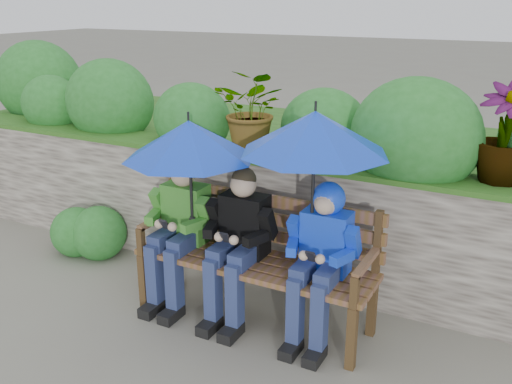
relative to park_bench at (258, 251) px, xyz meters
The scene contains 8 objects.
ground 0.53m from the park_bench, 103.20° to the right, with size 60.00×60.00×0.00m, color slate.
garden_backdrop 1.51m from the park_bench, 90.55° to the left, with size 8.00×2.88×1.84m.
park_bench is the anchor object (origin of this frame).
boy_left 0.63m from the park_bench, behind, with size 0.49×0.57×1.11m.
boy_middle 0.18m from the park_bench, 145.93° to the right, with size 0.49×0.57×1.11m.
boy_right 0.52m from the park_bench, ahead, with size 0.47×0.57×1.09m.
umbrella_left 0.91m from the park_bench, 167.27° to the right, with size 0.93×0.93×0.80m.
umbrella_right 1.00m from the park_bench, ahead, with size 0.96×0.96×0.91m.
Camera 1 is at (1.71, -3.16, 2.21)m, focal length 40.00 mm.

